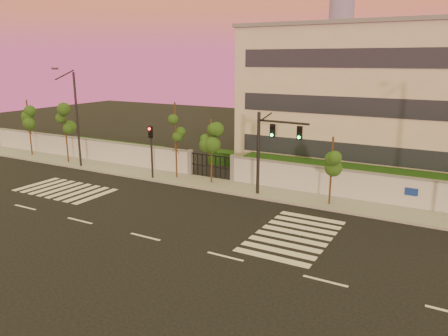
% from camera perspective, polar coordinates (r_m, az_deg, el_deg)
% --- Properties ---
extents(ground, '(120.00, 120.00, 0.00)m').
position_cam_1_polar(ground, '(24.46, -10.24, -8.85)').
color(ground, black).
rests_on(ground, ground).
extents(sidewalk, '(60.00, 3.00, 0.15)m').
position_cam_1_polar(sidewalk, '(32.69, 1.48, -2.59)').
color(sidewalk, gray).
rests_on(sidewalk, ground).
extents(perimeter_wall, '(60.00, 0.36, 2.20)m').
position_cam_1_polar(perimeter_wall, '(33.67, 2.84, -0.35)').
color(perimeter_wall, silver).
rests_on(perimeter_wall, ground).
extents(hedge_row, '(41.00, 4.25, 1.80)m').
position_cam_1_polar(hedge_row, '(35.72, 6.32, 0.00)').
color(hedge_row, black).
rests_on(hedge_row, ground).
extents(institutional_building, '(24.40, 12.40, 12.25)m').
position_cam_1_polar(institutional_building, '(39.74, 21.35, 8.37)').
color(institutional_building, beige).
rests_on(institutional_building, ground).
extents(road_markings, '(57.00, 7.62, 0.02)m').
position_cam_1_polar(road_markings, '(28.11, -7.88, -5.66)').
color(road_markings, silver).
rests_on(road_markings, ground).
extents(street_tree_a, '(1.60, 1.27, 5.60)m').
position_cam_1_polar(street_tree_a, '(47.05, -24.20, 6.33)').
color(street_tree_a, '#382314').
rests_on(street_tree_a, ground).
extents(street_tree_b, '(1.64, 1.31, 5.45)m').
position_cam_1_polar(street_tree_b, '(42.41, -20.04, 5.84)').
color(street_tree_b, '#382314').
rests_on(street_tree_b, ground).
extents(street_tree_c, '(1.61, 1.28, 6.19)m').
position_cam_1_polar(street_tree_c, '(34.60, -6.33, 5.85)').
color(street_tree_c, '#382314').
rests_on(street_tree_c, ground).
extents(street_tree_d, '(1.60, 1.28, 5.05)m').
position_cam_1_polar(street_tree_d, '(33.05, -1.63, 4.08)').
color(street_tree_d, '#382314').
rests_on(street_tree_d, ground).
extents(street_tree_e, '(1.55, 1.24, 4.63)m').
position_cam_1_polar(street_tree_e, '(28.85, 13.99, 1.59)').
color(street_tree_e, '#382314').
rests_on(street_tree_e, ground).
extents(traffic_signal_main, '(3.75, 0.47, 5.93)m').
position_cam_1_polar(traffic_signal_main, '(30.04, 5.80, 3.07)').
color(traffic_signal_main, black).
rests_on(traffic_signal_main, ground).
extents(traffic_signal_secondary, '(0.35, 0.34, 4.44)m').
position_cam_1_polar(traffic_signal_secondary, '(35.04, -9.49, 2.97)').
color(traffic_signal_secondary, black).
rests_on(traffic_signal_secondary, ground).
extents(streetlight_west, '(0.52, 2.11, 8.76)m').
position_cam_1_polar(streetlight_west, '(40.18, -18.86, 6.58)').
color(streetlight_west, black).
rests_on(streetlight_west, ground).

